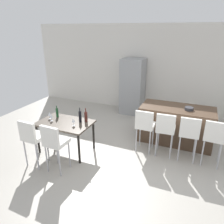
{
  "coord_description": "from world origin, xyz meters",
  "views": [
    {
      "loc": [
        0.95,
        -3.94,
        2.74
      ],
      "look_at": [
        -0.91,
        0.45,
        0.85
      ],
      "focal_mm": 33.93,
      "sensor_mm": 36.0,
      "label": 1
    }
  ],
  "objects": [
    {
      "name": "bar_chair_far",
      "position": [
        1.38,
        0.39,
        0.7
      ],
      "size": [
        0.42,
        0.42,
        1.05
      ],
      "color": "white",
      "rests_on": "ground_plane"
    },
    {
      "name": "wine_bottle_far",
      "position": [
        -1.33,
        -0.08,
        0.86
      ],
      "size": [
        0.07,
        0.07,
        0.33
      ],
      "color": "#471E19",
      "rests_on": "dining_table"
    },
    {
      "name": "fruit_bowl",
      "position": [
        0.81,
        1.12,
        0.96
      ],
      "size": [
        0.21,
        0.21,
        0.07
      ],
      "primitive_type": "cylinder",
      "color": "#333338",
      "rests_on": "kitchen_island"
    },
    {
      "name": "dining_table",
      "position": [
        -1.76,
        -0.3,
        0.66
      ],
      "size": [
        1.22,
        0.79,
        0.74
      ],
      "color": "#4C4238",
      "rests_on": "ground_plane"
    },
    {
      "name": "back_wall",
      "position": [
        0.0,
        3.14,
        1.45
      ],
      "size": [
        10.0,
        0.12,
        2.9
      ],
      "primitive_type": "cube",
      "color": "silver",
      "rests_on": "ground_plane"
    },
    {
      "name": "refrigerator",
      "position": [
        -1.11,
        2.7,
        0.92
      ],
      "size": [
        0.72,
        0.68,
        1.84
      ],
      "primitive_type": "cube",
      "color": "#939699",
      "rests_on": "ground_plane"
    },
    {
      "name": "wine_glass_near",
      "position": [
        -2.2,
        -0.27,
        0.86
      ],
      "size": [
        0.07,
        0.07,
        0.17
      ],
      "color": "silver",
      "rests_on": "dining_table"
    },
    {
      "name": "wine_glass_left",
      "position": [
        -2.08,
        -0.36,
        0.86
      ],
      "size": [
        0.07,
        0.07,
        0.17
      ],
      "color": "silver",
      "rests_on": "dining_table"
    },
    {
      "name": "bar_chair_middle",
      "position": [
        0.4,
        0.39,
        0.7
      ],
      "size": [
        0.42,
        0.42,
        1.05
      ],
      "color": "white",
      "rests_on": "ground_plane"
    },
    {
      "name": "ground_plane",
      "position": [
        0.0,
        0.0,
        0.0
      ],
      "size": [
        10.0,
        10.0,
        0.0
      ],
      "primitive_type": "plane",
      "color": "#ADA89E"
    },
    {
      "name": "wine_bottle_inner",
      "position": [
        -1.44,
        -0.15,
        0.88
      ],
      "size": [
        0.06,
        0.06,
        0.34
      ],
      "color": "black",
      "rests_on": "dining_table"
    },
    {
      "name": "wine_glass_middle",
      "position": [
        -1.48,
        -0.37,
        0.86
      ],
      "size": [
        0.07,
        0.07,
        0.17
      ],
      "color": "silver",
      "rests_on": "dining_table"
    },
    {
      "name": "bar_chair_left",
      "position": [
        -0.06,
        0.39,
        0.7
      ],
      "size": [
        0.4,
        0.4,
        1.05
      ],
      "color": "white",
      "rests_on": "ground_plane"
    },
    {
      "name": "dining_chair_near",
      "position": [
        -2.04,
        -1.05,
        0.7
      ],
      "size": [
        0.41,
        0.41,
        1.05
      ],
      "color": "white",
      "rests_on": "ground_plane"
    },
    {
      "name": "bar_chair_right",
      "position": [
        0.9,
        0.39,
        0.7
      ],
      "size": [
        0.42,
        0.42,
        1.05
      ],
      "color": "white",
      "rests_on": "ground_plane"
    },
    {
      "name": "kitchen_island",
      "position": [
        0.55,
        1.2,
        0.46
      ],
      "size": [
        1.78,
        0.85,
        0.92
      ],
      "primitive_type": "cube",
      "color": "#4C3828",
      "rests_on": "ground_plane"
    },
    {
      "name": "wine_bottle_right",
      "position": [
        -2.1,
        -0.11,
        0.86
      ],
      "size": [
        0.06,
        0.06,
        0.29
      ],
      "color": "#194723",
      "rests_on": "dining_table"
    },
    {
      "name": "dining_chair_far",
      "position": [
        -1.49,
        -1.05,
        0.7
      ],
      "size": [
        0.41,
        0.41,
        1.05
      ],
      "color": "white",
      "rests_on": "ground_plane"
    }
  ]
}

